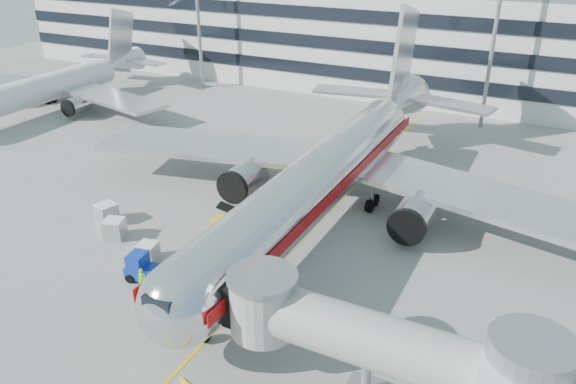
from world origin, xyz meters
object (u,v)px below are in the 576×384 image
at_px(cargo_container_right, 107,213).
at_px(ramp_worker, 142,279).
at_px(cargo_container_left, 115,229).
at_px(main_jet, 331,168).
at_px(baggage_tug, 143,269).
at_px(belt_loader, 239,224).
at_px(cargo_container_front, 148,252).

relative_size(cargo_container_right, ramp_worker, 1.16).
relative_size(cargo_container_left, ramp_worker, 1.18).
bearing_deg(main_jet, cargo_container_left, -138.37).
xyz_separation_m(baggage_tug, cargo_container_left, (-6.11, 3.66, -0.06)).
relative_size(main_jet, ramp_worker, 30.15).
relative_size(cargo_container_left, cargo_container_right, 1.02).
bearing_deg(main_jet, ramp_worker, -112.53).
height_order(baggage_tug, ramp_worker, baggage_tug).
distance_m(cargo_container_left, cargo_container_right, 3.13).
xyz_separation_m(belt_loader, ramp_worker, (-1.67, -10.40, 0.18)).
distance_m(main_jet, cargo_container_right, 20.00).
relative_size(belt_loader, baggage_tug, 1.72).
bearing_deg(cargo_container_front, belt_loader, 61.85).
height_order(cargo_container_left, cargo_container_front, cargo_container_left).
distance_m(baggage_tug, cargo_container_left, 7.12).
xyz_separation_m(cargo_container_left, cargo_container_front, (4.74, -1.47, -0.10)).
xyz_separation_m(cargo_container_left, ramp_worker, (6.89, -4.72, 0.01)).
distance_m(cargo_container_front, ramp_worker, 3.90).
height_order(main_jet, ramp_worker, main_jet).
bearing_deg(baggage_tug, belt_loader, 75.29).
bearing_deg(cargo_container_front, cargo_container_right, 155.82).
distance_m(main_jet, cargo_container_left, 19.06).
bearing_deg(baggage_tug, cargo_container_right, 147.78).
bearing_deg(cargo_container_right, main_jet, 32.73).
xyz_separation_m(baggage_tug, ramp_worker, (0.78, -1.06, -0.05)).
relative_size(main_jet, cargo_container_right, 26.04).
bearing_deg(cargo_container_front, baggage_tug, -57.89).
bearing_deg(cargo_container_front, cargo_container_left, 162.78).
distance_m(baggage_tug, cargo_container_front, 2.59).
relative_size(cargo_container_right, cargo_container_front, 1.22).
height_order(main_jet, cargo_container_left, main_jet).
distance_m(main_jet, belt_loader, 9.41).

